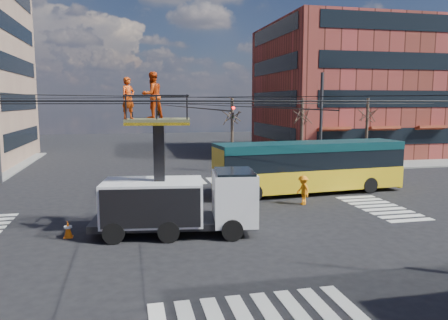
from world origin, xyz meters
TOP-DOWN VIEW (x-y plane):
  - ground at (0.00, 0.00)m, footprint 120.00×120.00m
  - sidewalk_ne at (21.00, 21.00)m, footprint 18.00×18.00m
  - crosswalks at (0.00, 0.00)m, footprint 22.40×22.40m
  - building_ne at (21.98, 23.98)m, footprint 20.06×16.06m
  - overhead_network at (-0.07, 0.40)m, footprint 24.24×24.24m
  - tree_a at (5.00, 13.50)m, footprint 2.00×2.00m
  - tree_b at (11.00, 13.50)m, footprint 2.00×2.00m
  - tree_c at (17.00, 13.50)m, footprint 2.00×2.00m
  - utility_truck at (-1.19, -2.30)m, footprint 7.24×3.38m
  - city_bus at (7.79, 4.44)m, footprint 12.20×3.63m
  - traffic_cone at (-5.82, -1.83)m, footprint 0.36×0.36m
  - worker_ground at (-3.95, -1.11)m, footprint 0.47×0.98m
  - flagger at (6.18, 1.57)m, footprint 0.77×1.14m

SIDE VIEW (x-z plane):
  - ground at x=0.00m, z-range 0.00..0.00m
  - crosswalks at x=0.00m, z-range 0.00..0.02m
  - sidewalk_ne at x=21.00m, z-range 0.00..0.12m
  - traffic_cone at x=-5.82m, z-range 0.00..0.70m
  - worker_ground at x=-3.95m, z-range 0.00..1.63m
  - flagger at x=6.18m, z-range 0.00..1.64m
  - city_bus at x=7.79m, z-range 0.12..3.32m
  - utility_truck at x=-1.19m, z-range -1.29..5.65m
  - overhead_network at x=-0.07m, z-range 0.29..8.29m
  - tree_a at x=5.00m, z-range 1.63..7.63m
  - tree_b at x=11.00m, z-range 1.63..7.63m
  - tree_c at x=17.00m, z-range 1.63..7.63m
  - building_ne at x=21.98m, z-range 0.00..14.00m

